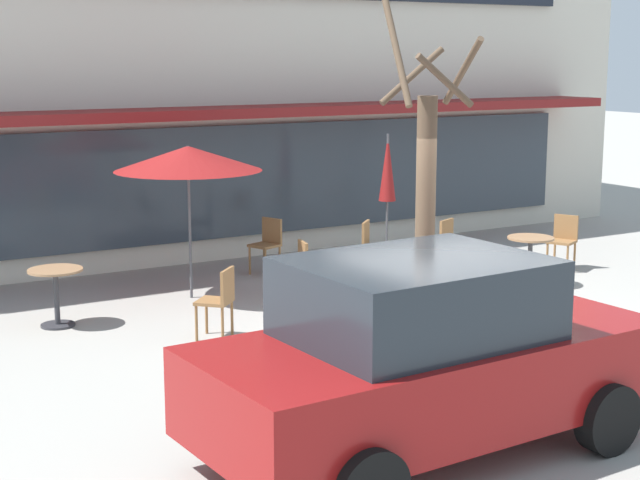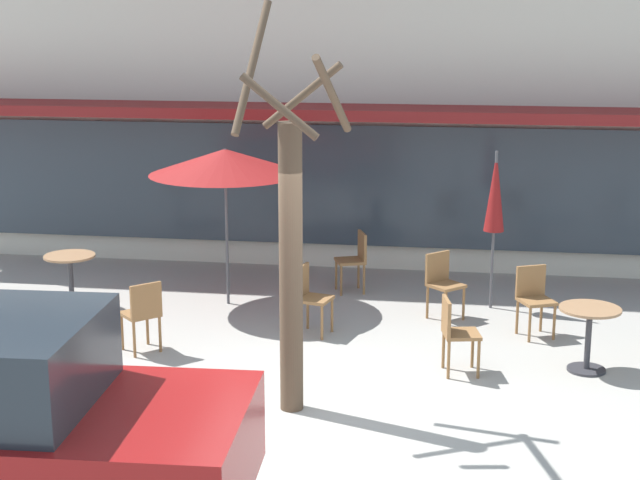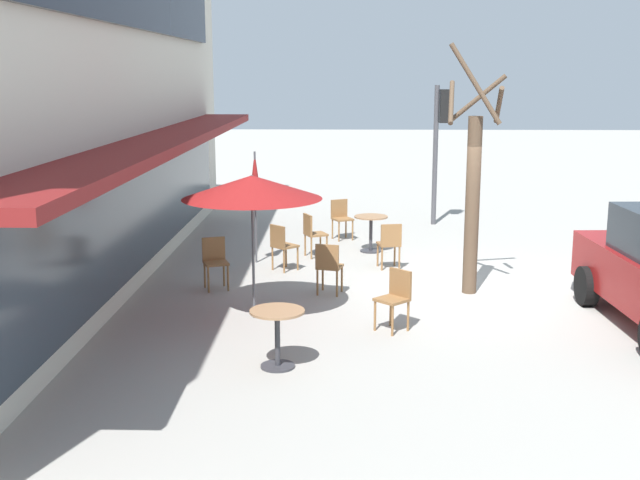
{
  "view_description": "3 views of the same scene",
  "coord_description": "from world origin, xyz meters",
  "px_view_note": "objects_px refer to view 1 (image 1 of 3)",
  "views": [
    {
      "loc": [
        -7.29,
        -9.02,
        3.46
      ],
      "look_at": [
        -0.19,
        2.96,
        0.83
      ],
      "focal_mm": 55.0,
      "sensor_mm": 36.0,
      "label": 1
    },
    {
      "loc": [
        1.4,
        -9.12,
        4.08
      ],
      "look_at": [
        -0.34,
        2.43,
        1.3
      ],
      "focal_mm": 55.0,
      "sensor_mm": 36.0,
      "label": 2
    },
    {
      "loc": [
        -13.63,
        2.47,
        3.68
      ],
      "look_at": [
        -0.44,
        2.82,
        0.93
      ],
      "focal_mm": 45.0,
      "sensor_mm": 36.0,
      "label": 3
    }
  ],
  "objects_px": {
    "cafe_chair_2": "(310,266)",
    "cafe_chair_3": "(268,241)",
    "cafe_table_near_wall": "(56,287)",
    "cafe_table_streetside": "(530,253)",
    "cafe_chair_4": "(372,244)",
    "patio_umbrella_green_folded": "(388,169)",
    "street_tree": "(425,200)",
    "cafe_chair_5": "(464,267)",
    "patio_umbrella_cream_folded": "(188,158)",
    "cafe_chair_1": "(220,297)",
    "cafe_chair_0": "(563,238)",
    "parked_sedan": "(425,357)",
    "cafe_chair_6": "(452,243)"
  },
  "relations": [
    {
      "from": "cafe_chair_2",
      "to": "cafe_chair_3",
      "type": "relative_size",
      "value": 1.0
    },
    {
      "from": "cafe_table_near_wall",
      "to": "cafe_chair_3",
      "type": "height_order",
      "value": "cafe_chair_3"
    },
    {
      "from": "cafe_table_streetside",
      "to": "cafe_chair_4",
      "type": "relative_size",
      "value": 0.85
    },
    {
      "from": "patio_umbrella_green_folded",
      "to": "street_tree",
      "type": "height_order",
      "value": "street_tree"
    },
    {
      "from": "cafe_table_near_wall",
      "to": "cafe_chair_5",
      "type": "height_order",
      "value": "cafe_chair_5"
    },
    {
      "from": "cafe_table_near_wall",
      "to": "patio_umbrella_cream_folded",
      "type": "height_order",
      "value": "patio_umbrella_cream_folded"
    },
    {
      "from": "patio_umbrella_cream_folded",
      "to": "cafe_chair_5",
      "type": "xyz_separation_m",
      "value": [
        3.2,
        -2.25,
        -1.5
      ]
    },
    {
      "from": "cafe_table_streetside",
      "to": "cafe_chair_5",
      "type": "xyz_separation_m",
      "value": [
        -1.51,
        -0.3,
        0.01
      ]
    },
    {
      "from": "cafe_chair_1",
      "to": "patio_umbrella_green_folded",
      "type": "bearing_deg",
      "value": 30.56
    },
    {
      "from": "cafe_chair_3",
      "to": "cafe_chair_5",
      "type": "relative_size",
      "value": 1.0
    },
    {
      "from": "cafe_chair_3",
      "to": "cafe_chair_0",
      "type": "bearing_deg",
      "value": -26.88
    },
    {
      "from": "patio_umbrella_cream_folded",
      "to": "cafe_chair_4",
      "type": "xyz_separation_m",
      "value": [
        3.0,
        -0.21,
        -1.5
      ]
    },
    {
      "from": "cafe_chair_1",
      "to": "street_tree",
      "type": "relative_size",
      "value": 0.21
    },
    {
      "from": "cafe_chair_3",
      "to": "cafe_table_near_wall",
      "type": "bearing_deg",
      "value": -159.98
    },
    {
      "from": "patio_umbrella_cream_folded",
      "to": "cafe_chair_3",
      "type": "xyz_separation_m",
      "value": [
        1.7,
        0.86,
        -1.5
      ]
    },
    {
      "from": "cafe_chair_4",
      "to": "street_tree",
      "type": "relative_size",
      "value": 0.21
    },
    {
      "from": "cafe_chair_4",
      "to": "cafe_chair_0",
      "type": "bearing_deg",
      "value": -20.32
    },
    {
      "from": "cafe_chair_1",
      "to": "parked_sedan",
      "type": "distance_m",
      "value": 4.15
    },
    {
      "from": "cafe_table_streetside",
      "to": "cafe_chair_4",
      "type": "xyz_separation_m",
      "value": [
        -1.71,
        1.74,
        0.01
      ]
    },
    {
      "from": "cafe_chair_5",
      "to": "cafe_chair_3",
      "type": "bearing_deg",
      "value": 115.69
    },
    {
      "from": "patio_umbrella_cream_folded",
      "to": "patio_umbrella_green_folded",
      "type": "bearing_deg",
      "value": 5.48
    },
    {
      "from": "cafe_chair_4",
      "to": "cafe_chair_6",
      "type": "height_order",
      "value": "same"
    },
    {
      "from": "cafe_chair_5",
      "to": "cafe_chair_6",
      "type": "relative_size",
      "value": 1.0
    },
    {
      "from": "cafe_table_near_wall",
      "to": "cafe_chair_1",
      "type": "xyz_separation_m",
      "value": [
        1.58,
        -1.59,
        0.01
      ]
    },
    {
      "from": "cafe_chair_2",
      "to": "cafe_chair_4",
      "type": "height_order",
      "value": "same"
    },
    {
      "from": "cafe_chair_0",
      "to": "cafe_table_near_wall",
      "type": "bearing_deg",
      "value": 174.39
    },
    {
      "from": "patio_umbrella_green_folded",
      "to": "cafe_chair_0",
      "type": "bearing_deg",
      "value": -35.54
    },
    {
      "from": "cafe_chair_4",
      "to": "cafe_chair_6",
      "type": "xyz_separation_m",
      "value": [
        1.17,
        -0.54,
        0.0
      ]
    },
    {
      "from": "cafe_table_streetside",
      "to": "parked_sedan",
      "type": "relative_size",
      "value": 0.18
    },
    {
      "from": "patio_umbrella_green_folded",
      "to": "cafe_chair_4",
      "type": "xyz_separation_m",
      "value": [
        -0.67,
        -0.56,
        -1.1
      ]
    },
    {
      "from": "cafe_chair_0",
      "to": "cafe_chair_1",
      "type": "xyz_separation_m",
      "value": [
        -6.53,
        -0.8,
        0.0
      ]
    },
    {
      "from": "cafe_chair_4",
      "to": "cafe_table_near_wall",
      "type": "bearing_deg",
      "value": -176.43
    },
    {
      "from": "cafe_chair_2",
      "to": "parked_sedan",
      "type": "bearing_deg",
      "value": -109.45
    },
    {
      "from": "cafe_chair_1",
      "to": "cafe_chair_4",
      "type": "height_order",
      "value": "same"
    },
    {
      "from": "cafe_chair_0",
      "to": "cafe_chair_6",
      "type": "distance_m",
      "value": 1.93
    },
    {
      "from": "patio_umbrella_green_folded",
      "to": "cafe_chair_4",
      "type": "distance_m",
      "value": 1.4
    },
    {
      "from": "cafe_chair_1",
      "to": "parked_sedan",
      "type": "relative_size",
      "value": 0.21
    },
    {
      "from": "street_tree",
      "to": "cafe_chair_6",
      "type": "bearing_deg",
      "value": 46.61
    },
    {
      "from": "cafe_table_streetside",
      "to": "patio_umbrella_green_folded",
      "type": "relative_size",
      "value": 0.35
    },
    {
      "from": "cafe_table_streetside",
      "to": "cafe_chair_2",
      "type": "distance_m",
      "value": 3.47
    },
    {
      "from": "cafe_chair_1",
      "to": "cafe_chair_4",
      "type": "distance_m",
      "value": 4.01
    },
    {
      "from": "cafe_table_streetside",
      "to": "cafe_chair_2",
      "type": "relative_size",
      "value": 0.85
    },
    {
      "from": "patio_umbrella_cream_folded",
      "to": "cafe_chair_1",
      "type": "xyz_separation_m",
      "value": [
        -0.52,
        -2.12,
        -1.5
      ]
    },
    {
      "from": "cafe_chair_0",
      "to": "cafe_chair_2",
      "type": "bearing_deg",
      "value": 177.5
    },
    {
      "from": "cafe_table_near_wall",
      "to": "cafe_chair_0",
      "type": "xyz_separation_m",
      "value": [
        8.11,
        -0.8,
        0.01
      ]
    },
    {
      "from": "cafe_table_near_wall",
      "to": "parked_sedan",
      "type": "height_order",
      "value": "parked_sedan"
    },
    {
      "from": "cafe_chair_1",
      "to": "cafe_chair_3",
      "type": "bearing_deg",
      "value": 53.23
    },
    {
      "from": "cafe_table_near_wall",
      "to": "patio_umbrella_cream_folded",
      "type": "distance_m",
      "value": 2.64
    },
    {
      "from": "cafe_table_streetside",
      "to": "street_tree",
      "type": "xyz_separation_m",
      "value": [
        -3.17,
        -1.57,
        1.25
      ]
    },
    {
      "from": "cafe_chair_6",
      "to": "street_tree",
      "type": "distance_m",
      "value": 4.01
    }
  ]
}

